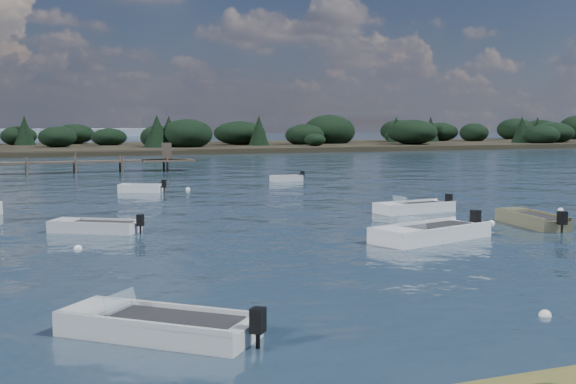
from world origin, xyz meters
name	(u,v)px	position (x,y,z in m)	size (l,w,h in m)	color
ground	(109,165)	(0.00, 60.00, 0.00)	(400.00, 400.00, 0.00)	#182939
tender_far_white	(141,190)	(-2.24, 27.07, 0.15)	(3.17, 2.28, 1.09)	white
tender_far_grey_b	(286,180)	(10.22, 31.79, 0.14)	(2.92, 1.30, 0.98)	silver
dinghy_extra_a	(532,222)	(11.74, 4.64, 0.17)	(2.07, 4.69, 1.21)	#74714D
dinghy_near_olive	(157,330)	(-7.71, -6.21, 0.15)	(4.36, 4.15, 1.16)	silver
dinghy_mid_white_a	(430,236)	(5.16, 2.85, 0.17)	(5.76, 3.40, 1.33)	white
dinghy_mid_white_b	(414,209)	(9.27, 10.85, 0.15)	(4.70, 2.12, 1.15)	white
dinghy_mid_grey	(95,229)	(-7.22, 9.99, 0.14)	(3.97, 3.22, 1.04)	silver
buoy_a	(545,316)	(1.50, -8.02, 0.00)	(0.32, 0.32, 0.32)	white
buoy_b	(491,223)	(10.44, 5.87, 0.00)	(0.32, 0.32, 0.32)	white
buoy_c	(78,249)	(-8.30, 5.89, 0.00)	(0.32, 0.32, 0.32)	white
buoy_d	(560,211)	(16.98, 8.58, 0.00)	(0.32, 0.32, 0.32)	white
buoy_e	(188,189)	(1.21, 27.84, 0.00)	(0.32, 0.32, 0.32)	white
far_headland	(223,138)	(25.00, 100.00, 1.96)	(190.00, 40.00, 5.80)	black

